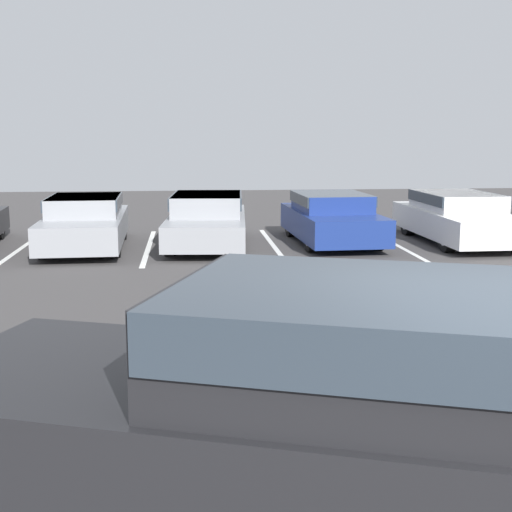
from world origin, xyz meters
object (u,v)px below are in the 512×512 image
at_px(parked_sedan_b, 85,221).
at_px(parked_sedan_e, 457,216).
at_px(pickup_truck, 416,438).
at_px(parked_sedan_d, 332,217).
at_px(parked_sedan_c, 207,218).

bearing_deg(parked_sedan_b, parked_sedan_e, 88.41).
xyz_separation_m(pickup_truck, parked_sedan_d, (2.20, 13.19, -0.25)).
bearing_deg(parked_sedan_c, parked_sedan_e, 93.43).
bearing_deg(parked_sedan_e, parked_sedan_c, -91.79).
height_order(parked_sedan_c, parked_sedan_d, parked_sedan_c).
bearing_deg(parked_sedan_b, parked_sedan_d, 90.28).
distance_m(pickup_truck, parked_sedan_b, 13.49).
height_order(pickup_truck, parked_sedan_c, pickup_truck).
relative_size(parked_sedan_b, parked_sedan_e, 0.96).
relative_size(parked_sedan_b, parked_sedan_c, 0.96).
distance_m(pickup_truck, parked_sedan_e, 14.06).
xyz_separation_m(pickup_truck, parked_sedan_e, (5.30, 13.02, -0.25)).
height_order(parked_sedan_c, parked_sedan_e, parked_sedan_c).
distance_m(parked_sedan_b, parked_sedan_c, 2.86).
height_order(pickup_truck, parked_sedan_d, pickup_truck).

